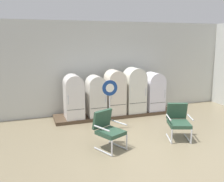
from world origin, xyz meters
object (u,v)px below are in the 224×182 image
(refrigerator_1, at_px, (96,95))
(sign_stand, at_px, (110,106))
(refrigerator_4, at_px, (154,90))
(armchair_right, at_px, (178,120))
(refrigerator_3, at_px, (135,89))
(refrigerator_0, at_px, (74,95))
(armchair_left, at_px, (108,128))
(refrigerator_2, at_px, (115,91))

(refrigerator_1, height_order, sign_stand, sign_stand)
(refrigerator_1, xyz_separation_m, refrigerator_4, (2.17, 0.01, -0.00))
(armchair_right, bearing_deg, refrigerator_3, 95.80)
(refrigerator_3, xyz_separation_m, armchair_right, (0.24, -2.35, -0.42))
(refrigerator_1, bearing_deg, armchair_right, -55.16)
(refrigerator_3, bearing_deg, refrigerator_0, 179.26)
(refrigerator_0, relative_size, armchair_left, 1.50)
(refrigerator_2, distance_m, refrigerator_3, 0.72)
(refrigerator_0, height_order, armchair_left, refrigerator_0)
(armchair_left, bearing_deg, armchair_right, -0.21)
(sign_stand, bearing_deg, armchair_left, -110.55)
(refrigerator_4, xyz_separation_m, armchair_right, (-0.53, -2.36, -0.31))
(refrigerator_2, height_order, armchair_left, refrigerator_2)
(refrigerator_1, xyz_separation_m, armchair_right, (1.64, -2.36, -0.31))
(refrigerator_2, xyz_separation_m, armchair_left, (-1.03, -2.37, -0.40))
(refrigerator_3, relative_size, armchair_right, 1.66)
(refrigerator_0, height_order, refrigerator_3, refrigerator_3)
(refrigerator_3, distance_m, armchair_left, 2.96)
(refrigerator_4, bearing_deg, refrigerator_1, -179.74)
(refrigerator_4, distance_m, armchair_right, 2.44)
(refrigerator_3, height_order, sign_stand, refrigerator_3)
(refrigerator_4, bearing_deg, sign_stand, -151.36)
(refrigerator_1, bearing_deg, refrigerator_0, 178.05)
(refrigerator_0, relative_size, refrigerator_1, 1.05)
(armchair_right, bearing_deg, refrigerator_4, 77.44)
(refrigerator_1, height_order, refrigerator_4, refrigerator_4)
(refrigerator_0, height_order, sign_stand, refrigerator_0)
(refrigerator_4, bearing_deg, refrigerator_0, 179.70)
(refrigerator_0, xyz_separation_m, refrigerator_4, (2.91, -0.02, -0.04))
(refrigerator_2, height_order, sign_stand, refrigerator_2)
(refrigerator_3, distance_m, refrigerator_4, 0.77)
(refrigerator_2, height_order, refrigerator_3, refrigerator_3)
(refrigerator_2, xyz_separation_m, armchair_right, (0.96, -2.37, -0.40))
(refrigerator_0, xyz_separation_m, refrigerator_3, (2.14, -0.03, 0.07))
(refrigerator_3, relative_size, armchair_left, 1.66)
(armchair_left, bearing_deg, sign_stand, 69.45)
(refrigerator_0, height_order, refrigerator_2, refrigerator_2)
(refrigerator_1, bearing_deg, refrigerator_4, 0.26)
(refrigerator_0, distance_m, refrigerator_2, 1.42)
(refrigerator_2, xyz_separation_m, refrigerator_3, (0.72, -0.02, 0.02))
(refrigerator_2, bearing_deg, refrigerator_3, -1.61)
(refrigerator_2, bearing_deg, armchair_right, -67.94)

